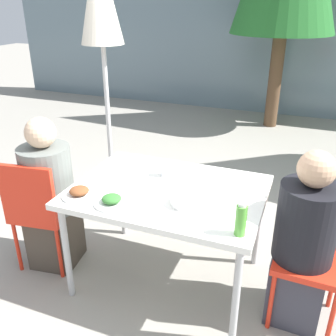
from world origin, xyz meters
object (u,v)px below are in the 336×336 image
Objects in this scene: chair_right at (312,243)px; salad_bowl at (185,201)px; drinking_cup at (166,169)px; bottle at (241,220)px; closed_umbrella at (101,8)px; person_left at (50,199)px; person_right at (303,246)px; chair_left at (39,207)px.

chair_right is 0.82m from salad_bowl.
drinking_cup is 0.60× the size of salad_bowl.
bottle is 1.09× the size of salad_bowl.
bottle is (1.52, -1.30, -0.97)m from closed_umbrella.
closed_umbrella is at bearing 139.19° from drinking_cup.
bottle is at bearing -16.94° from person_left.
salad_bowl is (0.25, -0.33, -0.03)m from drinking_cup.
salad_bowl is at bearing 152.65° from bottle.
person_left is at bearing 5.08° from person_right.
bottle is at bearing -40.14° from drinking_cup.
person_right reaches higher than chair_left.
drinking_cup is at bearing -40.81° from closed_umbrella.
person_left is 1.07m from salad_bowl.
drinking_cup is at bearing -5.36° from chair_right.
chair_left is 0.76× the size of person_left.
chair_left is 0.10m from person_left.
closed_umbrella is (-1.90, 0.91, 1.28)m from chair_right.
chair_left is at bearing -122.02° from person_left.
bottle is (1.45, -0.14, 0.31)m from chair_left.
chair_left is 1.11m from salad_bowl.
salad_bowl is at bearing -9.81° from person_left.
person_left reaches higher than salad_bowl.
person_left is at bearing 57.98° from chair_left.
closed_umbrella is at bearing 87.75° from person_left.
closed_umbrella reaches higher than chair_right.
person_left reaches higher than chair_left.
person_right is 0.54m from bottle.
chair_left is 1.49m from bottle.
person_right is 2.45m from closed_umbrella.
drinking_cup is at bearing -10.31° from person_right.
person_right reaches higher than bottle.
chair_right is at bearing -7.69° from drinking_cup.
drinking_cup is (-0.95, 0.21, 0.25)m from person_right.
chair_right is (1.80, 0.16, -0.02)m from person_left.
person_right is (1.78, 0.17, 0.02)m from chair_left.
salad_bowl is (1.15, -1.11, -1.04)m from closed_umbrella.
closed_umbrella is 2.22m from bottle.
chair_right is at bearing -122.02° from person_right.
closed_umbrella reaches higher than person_right.
chair_right is (1.84, 0.25, 0.00)m from chair_left.
chair_left is 1.79m from person_right.
chair_left is 4.61× the size of bottle.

